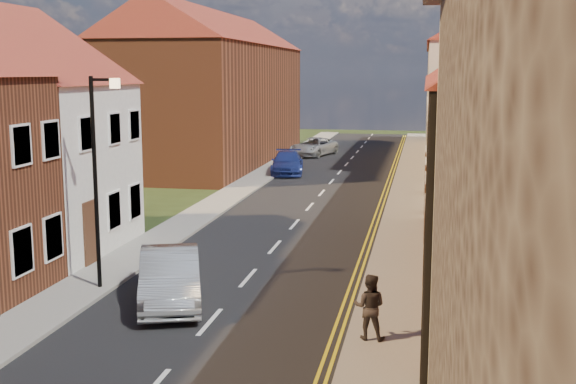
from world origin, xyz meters
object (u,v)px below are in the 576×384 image
car_far (287,163)px  car_distant (313,147)px  car_mid (170,277)px  lamppost (98,169)px  pedestrian_right (370,307)px

car_far → car_distant: 9.97m
car_far → car_mid: bearing=-95.2°
lamppost → car_distant: (0.81, 34.70, -2.86)m
car_distant → pedestrian_right: bearing=-62.1°
car_far → pedestrian_right: size_ratio=3.06×
lamppost → pedestrian_right: lamppost is taller
lamppost → car_distant: lamppost is taller
car_mid → lamppost: bearing=142.9°
car_distant → lamppost: bearing=-74.2°
car_distant → pedestrian_right: 38.05m
pedestrian_right → car_far: bearing=-70.8°
lamppost → car_mid: size_ratio=1.34×
car_distant → pedestrian_right: pedestrian_right is taller
car_far → car_distant: bearing=80.5°
car_mid → pedestrian_right: 5.88m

